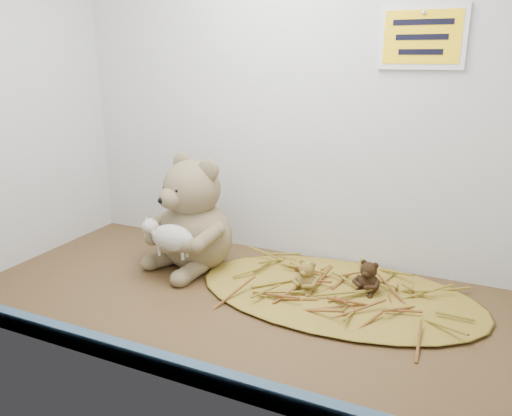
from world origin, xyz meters
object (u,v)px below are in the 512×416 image
at_px(mini_teddy_tan, 307,275).
at_px(mini_teddy_brown, 369,276).
at_px(toy_lamb, 172,238).
at_px(main_teddy, 195,212).

distance_m(mini_teddy_tan, mini_teddy_brown, 0.14).
bearing_deg(toy_lamb, mini_teddy_brown, 14.91).
height_order(main_teddy, toy_lamb, main_teddy).
height_order(main_teddy, mini_teddy_tan, main_teddy).
distance_m(main_teddy, toy_lamb, 0.11).
relative_size(mini_teddy_tan, mini_teddy_brown, 0.98).
bearing_deg(main_teddy, toy_lamb, -68.50).
relative_size(toy_lamb, mini_teddy_brown, 1.85).
bearing_deg(mini_teddy_tan, toy_lamb, -157.67).
bearing_deg(main_teddy, mini_teddy_brown, 23.25).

